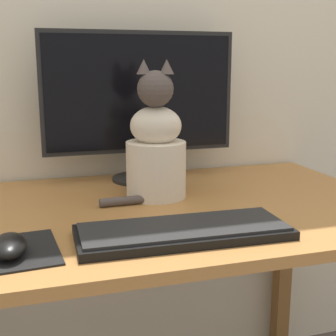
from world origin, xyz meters
TOP-DOWN VIEW (x-y plane):
  - wall_back at (0.00, 0.40)m, footprint 7.00×0.04m
  - desk at (0.00, 0.00)m, footprint 1.18×0.73m
  - monitor at (0.01, 0.27)m, footprint 0.57×0.17m
  - keyboard at (-0.02, -0.22)m, footprint 0.44×0.18m
  - computer_mouse_left at (-0.35, -0.22)m, footprint 0.06×0.11m
  - cat at (0.01, 0.08)m, footprint 0.26×0.20m

SIDE VIEW (x-z plane):
  - desk at x=0.00m, z-range 0.26..0.98m
  - keyboard at x=-0.02m, z-range 0.72..0.74m
  - computer_mouse_left at x=-0.35m, z-range 0.72..0.76m
  - cat at x=0.01m, z-range 0.67..1.03m
  - monitor at x=0.01m, z-range 0.74..1.18m
  - wall_back at x=0.00m, z-range 0.00..2.50m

